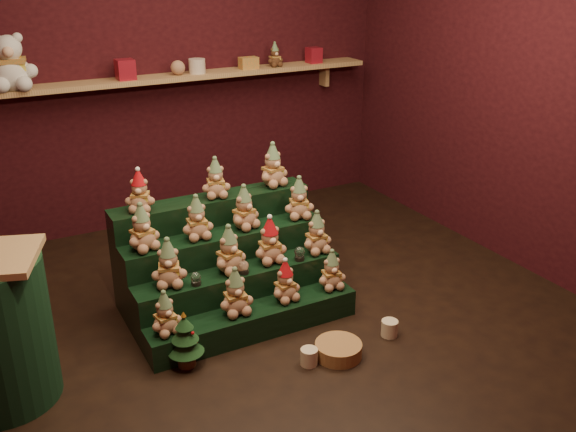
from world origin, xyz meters
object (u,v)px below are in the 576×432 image
riser_tier_front (254,322)px  snow_globe_b (244,267)px  mini_christmas_tree (185,340)px  mug_right (389,328)px  wicker_basket (338,350)px  brown_bear (275,55)px  mug_left (309,357)px  snow_globe_c (300,253)px  snow_globe_a (196,279)px  white_bear (9,54)px

riser_tier_front → snow_globe_b: snow_globe_b is taller
snow_globe_b → mini_christmas_tree: snow_globe_b is taller
mini_christmas_tree → mug_right: (1.25, -0.31, -0.12)m
snow_globe_b → wicker_basket: bearing=-61.9°
snow_globe_b → brown_bear: brown_bear is taller
mug_left → snow_globe_c: bearing=65.9°
snow_globe_a → snow_globe_c: bearing=-0.0°
mug_right → wicker_basket: size_ratio=0.37×
riser_tier_front → brown_bear: (1.17, 1.97, 1.33)m
riser_tier_front → snow_globe_b: 0.35m
snow_globe_c → white_bear: (-1.43, 1.81, 1.17)m
mug_right → riser_tier_front: bearing=150.4°
riser_tier_front → mug_left: riser_tier_front is taller
snow_globe_b → white_bear: white_bear is taller
snow_globe_c → mini_christmas_tree: (-0.92, -0.28, -0.23)m
snow_globe_b → mug_left: (0.14, -0.61, -0.35)m
mini_christmas_tree → mug_left: 0.74m
snow_globe_a → white_bear: size_ratio=0.17×
riser_tier_front → wicker_basket: riser_tier_front is taller
mini_christmas_tree → mug_right: bearing=-13.9°
white_bear → brown_bear: white_bear is taller
snow_globe_a → mug_right: (1.07, -0.59, -0.35)m
riser_tier_front → snow_globe_c: snow_globe_c is taller
brown_bear → white_bear: bearing=177.7°
snow_globe_c → mug_left: (-0.27, -0.61, -0.36)m
riser_tier_front → white_bear: 2.67m
snow_globe_a → wicker_basket: size_ratio=0.30×
wicker_basket → brown_bear: size_ratio=1.39×
wicker_basket → brown_bear: brown_bear is taller
mini_christmas_tree → brown_bear: 2.95m
snow_globe_b → mini_christmas_tree: bearing=-151.5°
snow_globe_a → mini_christmas_tree: 0.40m
mini_christmas_tree → wicker_basket: size_ratio=1.28×
wicker_basket → snow_globe_b: bearing=118.1°
riser_tier_front → snow_globe_a: size_ratio=16.19×
mug_right → mini_christmas_tree: bearing=166.1°
mug_left → snow_globe_b: bearing=102.5°
snow_globe_a → white_bear: white_bear is taller
mug_right → wicker_basket: mug_right is taller
snow_globe_c → mini_christmas_tree: size_ratio=0.26×
snow_globe_c → brown_bear: size_ratio=0.46×
snow_globe_a → brown_bear: bearing=50.6°
snow_globe_a → mini_christmas_tree: bearing=-123.6°
white_bear → snow_globe_c: bearing=-42.2°
riser_tier_front → white_bear: bearing=117.2°
snow_globe_c → mini_christmas_tree: bearing=-163.3°
riser_tier_front → white_bear: size_ratio=2.72×
snow_globe_c → brown_bear: brown_bear is taller
snow_globe_b → brown_bear: 2.38m
mini_christmas_tree → mug_right: mini_christmas_tree is taller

